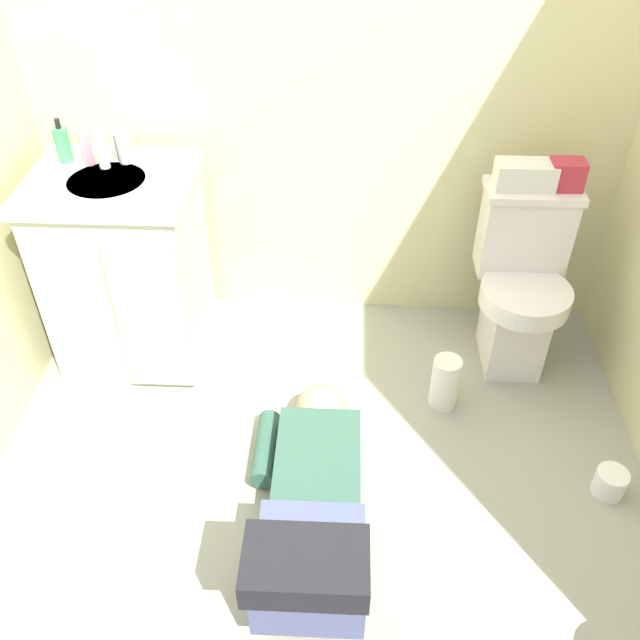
{
  "coord_description": "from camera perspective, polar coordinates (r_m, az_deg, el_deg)",
  "views": [
    {
      "loc": [
        0.08,
        -1.51,
        1.99
      ],
      "look_at": [
        -0.01,
        0.35,
        0.45
      ],
      "focal_mm": 38.19,
      "sensor_mm": 36.0,
      "label": 1
    }
  ],
  "objects": [
    {
      "name": "ground_plane",
      "position": [
        2.51,
        -0.15,
        -13.41
      ],
      "size": [
        2.85,
        3.03,
        0.04
      ],
      "primitive_type": "cube",
      "color": "#999989"
    },
    {
      "name": "wall_back",
      "position": [
        2.69,
        0.97,
        22.5
      ],
      "size": [
        2.51,
        0.08,
        2.4
      ],
      "primitive_type": "cube",
      "color": "beige",
      "rests_on": "ground_plane"
    },
    {
      "name": "toilet",
      "position": [
        2.84,
        16.41,
        2.93
      ],
      "size": [
        0.36,
        0.46,
        0.75
      ],
      "color": "silver",
      "rests_on": "ground_plane"
    },
    {
      "name": "vanity_cabinet",
      "position": [
        2.83,
        -15.78,
        4.15
      ],
      "size": [
        0.6,
        0.53,
        0.82
      ],
      "color": "silver",
      "rests_on": "ground_plane"
    },
    {
      "name": "faucet",
      "position": [
        2.73,
        -16.74,
        13.7
      ],
      "size": [
        0.02,
        0.02,
        0.1
      ],
      "primitive_type": "cylinder",
      "color": "silver",
      "rests_on": "vanity_cabinet"
    },
    {
      "name": "person_plumber",
      "position": [
        2.2,
        -0.76,
        -15.7
      ],
      "size": [
        0.39,
        1.06,
        0.52
      ],
      "color": "#33594C",
      "rests_on": "ground_plane"
    },
    {
      "name": "tissue_box",
      "position": [
        2.68,
        16.81,
        11.56
      ],
      "size": [
        0.22,
        0.11,
        0.1
      ],
      "primitive_type": "cube",
      "color": "silver",
      "rests_on": "toilet"
    },
    {
      "name": "toiletry_bag",
      "position": [
        2.72,
        19.95,
        11.38
      ],
      "size": [
        0.12,
        0.09,
        0.11
      ],
      "primitive_type": "cube",
      "color": "#B22D3F",
      "rests_on": "toilet"
    },
    {
      "name": "soap_dispenser",
      "position": [
        2.77,
        -20.75,
        13.62
      ],
      "size": [
        0.06,
        0.06,
        0.17
      ],
      "color": "#3F9362",
      "rests_on": "vanity_cabinet"
    },
    {
      "name": "bottle_pink",
      "position": [
        2.72,
        -19.03,
        13.58
      ],
      "size": [
        0.04,
        0.04,
        0.14
      ],
      "primitive_type": "cylinder",
      "color": "pink",
      "rests_on": "vanity_cabinet"
    },
    {
      "name": "bottle_white",
      "position": [
        2.67,
        -17.86,
        13.55
      ],
      "size": [
        0.04,
        0.04,
        0.15
      ],
      "primitive_type": "cylinder",
      "color": "white",
      "rests_on": "vanity_cabinet"
    },
    {
      "name": "bottle_clear",
      "position": [
        2.69,
        -16.13,
        13.83
      ],
      "size": [
        0.05,
        0.05,
        0.13
      ],
      "primitive_type": "cylinder",
      "color": "silver",
      "rests_on": "vanity_cabinet"
    },
    {
      "name": "paper_towel_roll",
      "position": [
        2.7,
        10.43,
        -5.19
      ],
      "size": [
        0.11,
        0.11,
        0.23
      ],
      "primitive_type": "cylinder",
      "color": "white",
      "rests_on": "ground_plane"
    },
    {
      "name": "toilet_paper_roll",
      "position": [
        2.63,
        23.13,
        -12.41
      ],
      "size": [
        0.11,
        0.11,
        0.1
      ],
      "primitive_type": "cylinder",
      "color": "white",
      "rests_on": "ground_plane"
    }
  ]
}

